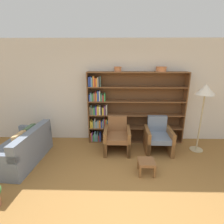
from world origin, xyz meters
TOP-DOWN VIEW (x-y plane):
  - ground_plane at (0.00, 0.00)m, footprint 24.00×24.00m
  - wall_back at (0.00, 2.74)m, footprint 12.00×0.06m
  - bookshelf at (0.11, 2.57)m, footprint 2.59×0.30m
  - bowl_olive at (-0.15, 2.55)m, footprint 0.19×0.19m
  - bowl_slate at (0.94, 2.55)m, footprint 0.28×0.28m
  - couch at (-2.30, 1.47)m, footprint 0.93×1.55m
  - armchair_leather at (-0.16, 2.01)m, footprint 0.65×0.69m
  - armchair_cushioned at (0.86, 2.01)m, footprint 0.65×0.69m
  - floor_lamp at (1.89, 2.07)m, footprint 0.45×0.45m
  - footstool at (0.43, 1.08)m, footprint 0.33×0.33m

SIDE VIEW (x-z plane):
  - ground_plane at x=0.00m, z-range 0.00..0.00m
  - footstool at x=0.43m, z-range 0.09..0.38m
  - couch at x=-2.30m, z-range -0.11..0.68m
  - armchair_leather at x=-0.16m, z-range -0.05..0.81m
  - armchair_cushioned at x=0.86m, z-range -0.05..0.81m
  - bookshelf at x=0.11m, z-range -0.01..1.92m
  - wall_back at x=0.00m, z-range 0.00..2.75m
  - floor_lamp at x=1.89m, z-range 0.64..2.33m
  - bowl_olive at x=-0.15m, z-range 1.94..2.07m
  - bowl_slate at x=0.94m, z-range 1.94..2.07m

